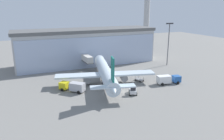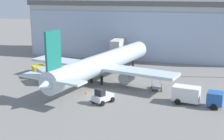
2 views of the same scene
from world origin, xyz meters
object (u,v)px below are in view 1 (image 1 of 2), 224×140
object	(u,v)px
control_tower	(147,4)
pushback_tug	(133,91)
airplane	(105,73)
fuel_truck	(168,79)
catering_truck	(73,86)
safety_cone_nose	(115,91)
jet_bridge	(85,58)
safety_cone_wingtip	(63,87)
apron_light_mast	(169,40)
baggage_cart	(139,79)

from	to	relation	value
control_tower	pushback_tug	bearing A→B (deg)	-123.47
airplane	fuel_truck	distance (m)	19.11
catering_truck	safety_cone_nose	xyz separation A→B (m)	(10.46, -4.91, -1.19)
airplane	control_tower	bearing A→B (deg)	-25.80
jet_bridge	safety_cone_wingtip	world-z (taller)	jet_bridge
catering_truck	airplane	bearing A→B (deg)	-119.89
jet_bridge	pushback_tug	size ratio (longest dim) A/B	3.33
apron_light_mast	pushback_tug	xyz separation A→B (m)	(-27.40, -22.02, -9.10)
control_tower	jet_bridge	bearing A→B (deg)	-138.88
control_tower	baggage_cart	bearing A→B (deg)	-122.81
catering_truck	control_tower	bearing A→B (deg)	-88.72
airplane	safety_cone_wingtip	bearing A→B (deg)	99.36
fuel_truck	baggage_cart	distance (m)	8.81
jet_bridge	safety_cone_wingtip	xyz separation A→B (m)	(-11.50, -16.98, -4.05)
control_tower	pushback_tug	distance (m)	97.14
baggage_cart	safety_cone_wingtip	world-z (taller)	baggage_cart
airplane	safety_cone_nose	distance (m)	8.49
pushback_tug	safety_cone_nose	distance (m)	5.10
catering_truck	safety_cone_nose	world-z (taller)	catering_truck
jet_bridge	safety_cone_wingtip	distance (m)	20.91
jet_bridge	airplane	distance (m)	18.00
jet_bridge	baggage_cart	xyz separation A→B (m)	(11.75, -20.22, -3.82)
pushback_tug	baggage_cart	bearing A→B (deg)	-12.24
fuel_truck	pushback_tug	bearing A→B (deg)	-158.70
jet_bridge	pushback_tug	world-z (taller)	jet_bridge
apron_light_mast	safety_cone_wingtip	world-z (taller)	apron_light_mast
jet_bridge	control_tower	world-z (taller)	control_tower
baggage_cart	control_tower	bearing A→B (deg)	-46.72
apron_light_mast	safety_cone_nose	world-z (taller)	apron_light_mast
fuel_truck	jet_bridge	bearing A→B (deg)	133.77
airplane	catering_truck	world-z (taller)	airplane
control_tower	safety_cone_wingtip	world-z (taller)	control_tower
baggage_cart	catering_truck	bearing A→B (deg)	77.98
baggage_cart	safety_cone_wingtip	xyz separation A→B (m)	(-23.25, 3.23, -0.23)
safety_cone_nose	airplane	bearing A→B (deg)	88.17
pushback_tug	apron_light_mast	bearing A→B (deg)	-25.07
jet_bridge	apron_light_mast	xyz separation A→B (m)	(32.13, -7.05, 5.75)
control_tower	fuel_truck	distance (m)	87.82
airplane	safety_cone_nose	xyz separation A→B (m)	(-0.25, -7.89, -3.12)
catering_truck	pushback_tug	world-z (taller)	catering_truck
jet_bridge	baggage_cart	size ratio (longest dim) A/B	3.94
airplane	fuel_truck	bearing A→B (deg)	-101.40
catering_truck	fuel_truck	world-z (taller)	same
airplane	catering_truck	distance (m)	11.28
baggage_cart	jet_bridge	bearing A→B (deg)	16.25
baggage_cart	safety_cone_nose	distance (m)	12.25
airplane	baggage_cart	bearing A→B (deg)	-88.40
pushback_tug	safety_cone_nose	bearing A→B (deg)	76.24
safety_cone_wingtip	baggage_cart	bearing A→B (deg)	-7.92
catering_truck	baggage_cart	distance (m)	21.37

